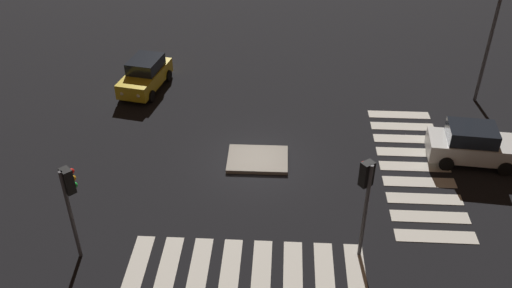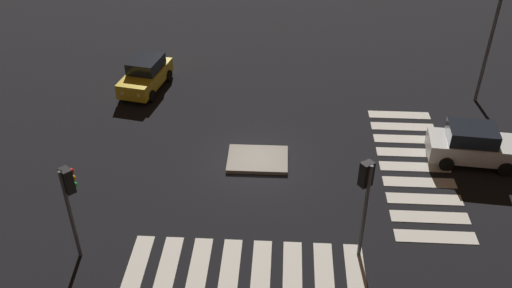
{
  "view_description": "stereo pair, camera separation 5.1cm",
  "coord_description": "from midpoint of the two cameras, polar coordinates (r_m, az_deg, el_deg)",
  "views": [
    {
      "loc": [
        1.14,
        -20.81,
        15.27
      ],
      "look_at": [
        0.0,
        0.0,
        1.0
      ],
      "focal_mm": 38.78,
      "sensor_mm": 36.0,
      "label": 1
    },
    {
      "loc": [
        1.2,
        -20.81,
        15.27
      ],
      "look_at": [
        0.0,
        0.0,
        1.0
      ],
      "focal_mm": 38.78,
      "sensor_mm": 36.0,
      "label": 2
    }
  ],
  "objects": [
    {
      "name": "car_white",
      "position": [
        27.28,
        21.6,
        -0.09
      ],
      "size": [
        4.35,
        2.29,
        1.84
      ],
      "rotation": [
        0.0,
        0.0,
        -0.09
      ],
      "color": "silver",
      "rests_on": "ground"
    },
    {
      "name": "car_yellow",
      "position": [
        32.08,
        -11.27,
        7.04
      ],
      "size": [
        2.51,
        4.29,
        1.78
      ],
      "rotation": [
        0.0,
        0.0,
        -1.77
      ],
      "color": "gold",
      "rests_on": "ground"
    },
    {
      "name": "crosswalk_side",
      "position": [
        26.53,
        16.1,
        -2.28
      ],
      "size": [
        3.2,
        9.9,
        0.02
      ],
      "color": "silver",
      "rests_on": "ground"
    },
    {
      "name": "crosswalk_near",
      "position": [
        20.74,
        -1.04,
        -12.99
      ],
      "size": [
        8.75,
        3.2,
        0.02
      ],
      "color": "silver",
      "rests_on": "ground"
    },
    {
      "name": "street_lamp",
      "position": [
        30.75,
        23.97,
        13.43
      ],
      "size": [
        0.56,
        0.56,
        8.52
      ],
      "color": "#47474C",
      "rests_on": "ground"
    },
    {
      "name": "ground_plane",
      "position": [
        25.84,
        0.06,
        -1.83
      ],
      "size": [
        80.0,
        80.0,
        0.0
      ],
      "primitive_type": "plane",
      "color": "black"
    },
    {
      "name": "traffic_light_east",
      "position": [
        19.65,
        11.28,
        -4.35
      ],
      "size": [
        0.54,
        0.53,
        4.2
      ],
      "rotation": [
        0.0,
        0.0,
        2.21
      ],
      "color": "#47474C",
      "rests_on": "ground"
    },
    {
      "name": "traffic_island",
      "position": [
        25.84,
        0.23,
        -1.59
      ],
      "size": [
        2.82,
        2.13,
        0.18
      ],
      "color": "gray",
      "rests_on": "ground"
    },
    {
      "name": "traffic_light_south",
      "position": [
        20.41,
        -18.65,
        -4.67
      ],
      "size": [
        0.54,
        0.54,
        3.97
      ],
      "rotation": [
        0.0,
        0.0,
        0.79
      ],
      "color": "#47474C",
      "rests_on": "ground"
    }
  ]
}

